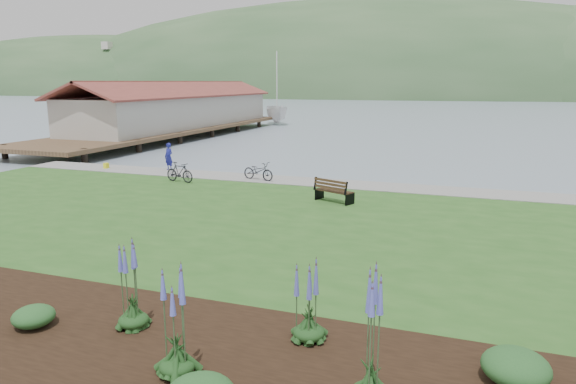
{
  "coord_description": "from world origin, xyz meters",
  "views": [
    {
      "loc": [
        7.69,
        -17.35,
        5.34
      ],
      "look_at": [
        1.38,
        0.34,
        1.3
      ],
      "focal_mm": 32.0,
      "sensor_mm": 36.0,
      "label": 1
    }
  ],
  "objects_px": {
    "person": "(169,154)",
    "bicycle_a": "(258,171)",
    "park_bench": "(333,190)",
    "sailboat": "(277,124)"
  },
  "relations": [
    {
      "from": "park_bench",
      "to": "sailboat",
      "type": "xyz_separation_m",
      "value": [
        -18.4,
        41.74,
        -0.91
      ]
    },
    {
      "from": "park_bench",
      "to": "sailboat",
      "type": "relative_size",
      "value": 0.06
    },
    {
      "from": "sailboat",
      "to": "person",
      "type": "bearing_deg",
      "value": -107.47
    },
    {
      "from": "person",
      "to": "bicycle_a",
      "type": "height_order",
      "value": "person"
    },
    {
      "from": "person",
      "to": "bicycle_a",
      "type": "distance_m",
      "value": 6.02
    },
    {
      "from": "bicycle_a",
      "to": "sailboat",
      "type": "bearing_deg",
      "value": 34.0
    },
    {
      "from": "park_bench",
      "to": "person",
      "type": "distance_m",
      "value": 11.69
    },
    {
      "from": "person",
      "to": "bicycle_a",
      "type": "relative_size",
      "value": 1.02
    },
    {
      "from": "park_bench",
      "to": "sailboat",
      "type": "height_order",
      "value": "sailboat"
    },
    {
      "from": "bicycle_a",
      "to": "park_bench",
      "type": "bearing_deg",
      "value": -111.36
    }
  ]
}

